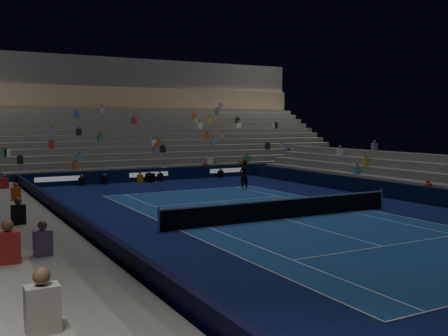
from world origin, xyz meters
TOP-DOWN VIEW (x-y plane):
  - ground at (0.00, 0.00)m, footprint 90.00×90.00m
  - court_surface at (0.00, 0.00)m, footprint 10.97×23.77m
  - sponsor_barrier_far at (0.00, 18.50)m, footprint 44.00×0.25m
  - sponsor_barrier_east at (9.70, 0.00)m, footprint 0.25×37.00m
  - sponsor_barrier_west at (-9.70, 0.00)m, footprint 0.25×37.00m
  - grandstand_main at (0.00, 27.90)m, footprint 44.00×15.20m
  - tennis_net at (0.00, 0.00)m, footprint 12.90×0.10m
  - tennis_player at (3.91, 10.28)m, footprint 0.84×0.65m
  - broadcast_camera at (-0.11, 17.82)m, footprint 0.66×1.05m

SIDE VIEW (x-z plane):
  - ground at x=0.00m, z-range 0.00..0.00m
  - court_surface at x=0.00m, z-range 0.00..0.01m
  - broadcast_camera at x=-0.11m, z-range 0.01..0.69m
  - sponsor_barrier_far at x=0.00m, z-range 0.00..1.00m
  - sponsor_barrier_east at x=9.70m, z-range 0.00..1.00m
  - sponsor_barrier_west at x=-9.70m, z-range 0.00..1.00m
  - tennis_net at x=0.00m, z-range -0.05..1.05m
  - tennis_player at x=3.91m, z-range 0.00..2.05m
  - grandstand_main at x=0.00m, z-range -2.22..8.98m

